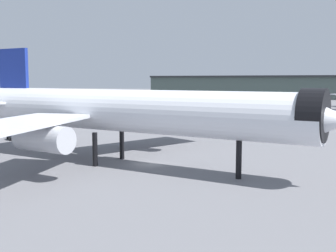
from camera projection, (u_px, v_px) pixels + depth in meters
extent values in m
plane|color=slate|center=(150.00, 164.00, 59.25)|extent=(900.00, 900.00, 0.00)
cylinder|color=silver|center=(124.00, 111.00, 58.40)|extent=(53.82, 15.61, 5.88)
cone|color=silver|center=(325.00, 120.00, 44.83)|extent=(7.41, 6.85, 5.76)
cylinder|color=black|center=(313.00, 115.00, 45.37)|extent=(3.69, 6.32, 5.94)
cube|color=silver|center=(156.00, 108.00, 73.42)|extent=(19.08, 25.31, 0.47)
cylinder|color=#B7BAC1|center=(153.00, 121.00, 70.50)|extent=(7.98, 4.56, 3.23)
cube|color=silver|center=(16.00, 124.00, 47.73)|extent=(11.64, 25.05, 0.47)
cylinder|color=#B7BAC1|center=(44.00, 138.00, 49.78)|extent=(7.98, 4.56, 3.23)
cube|color=navy|center=(14.00, 77.00, 69.27)|extent=(6.44, 1.76, 9.41)
cube|color=silver|center=(39.00, 100.00, 75.66)|extent=(6.52, 10.38, 0.35)
cylinder|color=black|center=(239.00, 160.00, 50.30)|extent=(0.71, 0.71, 4.70)
cylinder|color=black|center=(122.00, 144.00, 62.98)|extent=(0.71, 0.71, 4.70)
cylinder|color=black|center=(95.00, 149.00, 57.70)|extent=(0.71, 0.71, 4.70)
cube|color=#475651|center=(300.00, 88.00, 264.92)|extent=(200.10, 41.11, 13.34)
cube|color=#232628|center=(300.00, 76.00, 264.11)|extent=(200.30, 43.78, 1.20)
cube|color=black|center=(13.00, 137.00, 83.23)|extent=(3.52, 3.20, 0.30)
cube|color=#232833|center=(14.00, 134.00, 82.35)|extent=(1.98, 2.05, 1.20)
cube|color=#1E2D38|center=(15.00, 133.00, 81.84)|extent=(0.87, 1.12, 0.60)
cube|color=#232833|center=(12.00, 134.00, 83.65)|extent=(2.50, 2.43, 0.90)
cylinder|color=black|center=(18.00, 138.00, 82.75)|extent=(0.73, 0.64, 0.70)
cylinder|color=black|center=(10.00, 139.00, 81.88)|extent=(0.73, 0.64, 0.70)
cylinder|color=black|center=(16.00, 137.00, 84.62)|extent=(0.73, 0.64, 0.70)
cylinder|color=black|center=(8.00, 138.00, 83.75)|extent=(0.73, 0.64, 0.70)
cone|color=#F2600C|center=(298.00, 143.00, 76.89)|extent=(0.64, 0.64, 0.80)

